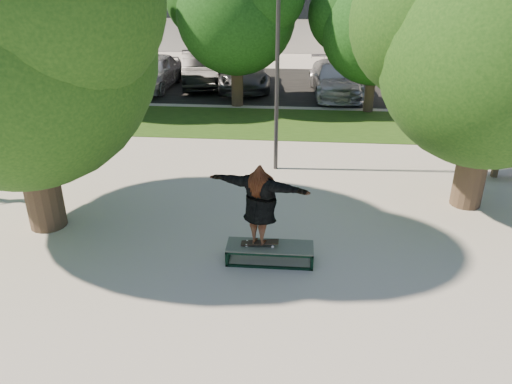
# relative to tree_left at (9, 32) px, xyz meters

# --- Properties ---
(ground) EXTENTS (120.00, 120.00, 0.00)m
(ground) POSITION_rel_tree_left_xyz_m (4.29, -1.09, -4.42)
(ground) COLOR #ACA79E
(ground) RESTS_ON ground
(grass_strip) EXTENTS (30.00, 4.00, 0.02)m
(grass_strip) POSITION_rel_tree_left_xyz_m (5.29, 8.41, -4.41)
(grass_strip) COLOR #1F4112
(grass_strip) RESTS_ON ground
(asphalt_strip) EXTENTS (40.00, 8.00, 0.01)m
(asphalt_strip) POSITION_rel_tree_left_xyz_m (4.29, 14.91, -4.42)
(asphalt_strip) COLOR black
(asphalt_strip) RESTS_ON ground
(tree_left) EXTENTS (6.96, 5.95, 7.12)m
(tree_left) POSITION_rel_tree_left_xyz_m (0.00, 0.00, 0.00)
(tree_left) COLOR #38281E
(tree_left) RESTS_ON ground
(tree_right) EXTENTS (6.24, 5.33, 6.51)m
(tree_right) POSITION_rel_tree_left_xyz_m (10.21, 1.99, -0.33)
(tree_right) COLOR #38281E
(tree_right) RESTS_ON ground
(bg_tree_left) EXTENTS (5.28, 4.51, 5.77)m
(bg_tree_left) POSITION_rel_tree_left_xyz_m (-2.28, 9.98, -0.69)
(bg_tree_left) COLOR #38281E
(bg_tree_left) RESTS_ON ground
(bg_tree_mid) EXTENTS (5.76, 4.92, 6.24)m
(bg_tree_mid) POSITION_rel_tree_left_xyz_m (3.22, 10.98, -0.41)
(bg_tree_mid) COLOR #38281E
(bg_tree_mid) RESTS_ON ground
(bg_tree_right) EXTENTS (5.04, 4.31, 5.43)m
(bg_tree_right) POSITION_rel_tree_left_xyz_m (8.73, 10.47, -0.93)
(bg_tree_right) COLOR #38281E
(bg_tree_right) RESTS_ON ground
(lamppost) EXTENTS (0.25, 0.15, 6.11)m
(lamppost) POSITION_rel_tree_left_xyz_m (5.29, 3.91, -1.27)
(lamppost) COLOR #2D2D30
(lamppost) RESTS_ON ground
(grind_box) EXTENTS (1.80, 0.60, 0.38)m
(grind_box) POSITION_rel_tree_left_xyz_m (5.43, -1.20, -4.23)
(grind_box) COLOR black
(grind_box) RESTS_ON ground
(skater_rig) EXTENTS (2.20, 1.23, 1.81)m
(skater_rig) POSITION_rel_tree_left_xyz_m (5.22, -1.20, -3.11)
(skater_rig) COLOR white
(skater_rig) RESTS_ON grind_box
(car_silver_a) EXTENTS (2.11, 4.78, 1.60)m
(car_silver_a) POSITION_rel_tree_left_xyz_m (-1.11, 13.65, -3.62)
(car_silver_a) COLOR #B8B9BE
(car_silver_a) RESTS_ON asphalt_strip
(car_dark) EXTENTS (2.65, 5.13, 1.61)m
(car_dark) POSITION_rel_tree_left_xyz_m (1.00, 14.48, -3.62)
(car_dark) COLOR black
(car_dark) RESTS_ON asphalt_strip
(car_grey) EXTENTS (3.14, 5.42, 1.42)m
(car_grey) POSITION_rel_tree_left_xyz_m (3.16, 14.07, -3.71)
(car_grey) COLOR #56565B
(car_grey) RESTS_ON asphalt_strip
(car_silver_b) EXTENTS (2.48, 5.21, 1.47)m
(car_silver_b) POSITION_rel_tree_left_xyz_m (7.55, 13.18, -3.69)
(car_silver_b) COLOR silver
(car_silver_b) RESTS_ON asphalt_strip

